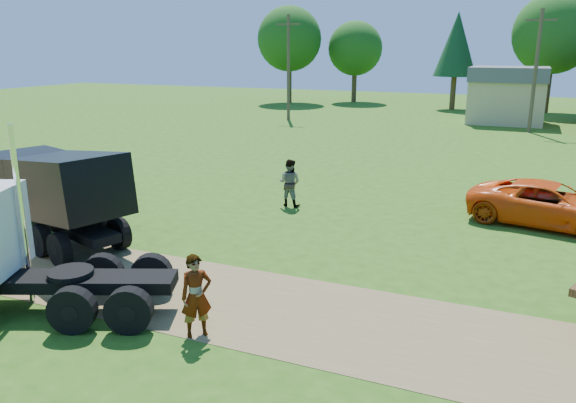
% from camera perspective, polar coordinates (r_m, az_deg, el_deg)
% --- Properties ---
extents(ground, '(140.00, 140.00, 0.00)m').
position_cam_1_polar(ground, '(14.41, -3.58, -10.49)').
color(ground, '#285011').
rests_on(ground, ground).
extents(dirt_track, '(120.00, 4.20, 0.01)m').
position_cam_1_polar(dirt_track, '(14.41, -3.58, -10.46)').
color(dirt_track, brown).
rests_on(dirt_track, ground).
extents(black_dump_truck, '(7.61, 4.44, 3.25)m').
position_cam_1_polar(black_dump_truck, '(20.09, -23.04, 1.22)').
color(black_dump_truck, black).
rests_on(black_dump_truck, ground).
extents(orange_pickup, '(6.05, 3.61, 1.58)m').
position_cam_1_polar(orange_pickup, '(22.44, 25.09, -0.27)').
color(orange_pickup, '#E1490A').
rests_on(orange_pickup, ground).
extents(spectator_a, '(0.82, 0.82, 1.92)m').
position_cam_1_polar(spectator_a, '(12.77, -9.30, -9.46)').
color(spectator_a, '#999999').
rests_on(spectator_a, ground).
extents(spectator_b, '(0.96, 0.75, 1.94)m').
position_cam_1_polar(spectator_b, '(22.80, 0.15, 1.92)').
color(spectator_b, '#999999').
rests_on(spectator_b, ground).
extents(tan_shed, '(6.20, 5.40, 4.70)m').
position_cam_1_polar(tan_shed, '(51.72, 21.36, 10.10)').
color(tan_shed, tan).
rests_on(tan_shed, ground).
extents(utility_poles, '(42.20, 0.28, 9.00)m').
position_cam_1_polar(utility_poles, '(46.57, 23.87, 12.20)').
color(utility_poles, brown).
rests_on(utility_poles, ground).
extents(tree_row, '(54.76, 11.35, 11.39)m').
position_cam_1_polar(tree_row, '(61.86, 20.10, 14.99)').
color(tree_row, '#382417').
rests_on(tree_row, ground).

